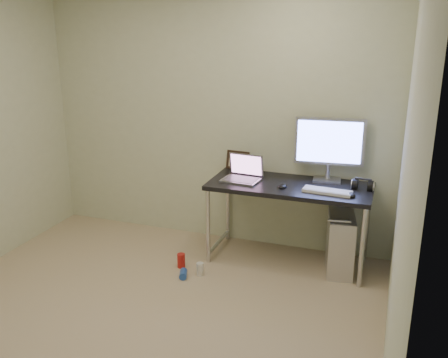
% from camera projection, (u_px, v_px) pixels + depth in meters
% --- Properties ---
extents(floor, '(3.50, 3.50, 0.00)m').
position_uv_depth(floor, '(132.00, 327.00, 3.64)').
color(floor, tan).
rests_on(floor, ground).
extents(wall_back, '(3.50, 0.02, 2.50)m').
position_uv_depth(wall_back, '(215.00, 117.00, 4.84)').
color(wall_back, beige).
rests_on(wall_back, ground).
extents(wall_right, '(0.02, 3.50, 2.50)m').
position_uv_depth(wall_right, '(403.00, 192.00, 2.71)').
color(wall_right, beige).
rests_on(wall_right, ground).
extents(desk, '(1.44, 0.63, 0.75)m').
position_uv_depth(desk, '(289.00, 193.00, 4.47)').
color(desk, black).
rests_on(desk, ground).
extents(tower_computer, '(0.30, 0.53, 0.56)m').
position_uv_depth(tower_computer, '(340.00, 242.00, 4.43)').
color(tower_computer, silver).
rests_on(tower_computer, ground).
extents(cable_a, '(0.01, 0.16, 0.69)m').
position_uv_depth(cable_a, '(339.00, 216.00, 4.65)').
color(cable_a, black).
rests_on(cable_a, ground).
extents(cable_b, '(0.02, 0.11, 0.71)m').
position_uv_depth(cable_b, '(349.00, 220.00, 4.61)').
color(cable_b, black).
rests_on(cable_b, ground).
extents(can_red, '(0.09, 0.09, 0.13)m').
position_uv_depth(can_red, '(181.00, 261.00, 4.52)').
color(can_red, '#B41C18').
rests_on(can_red, ground).
extents(can_white, '(0.07, 0.07, 0.12)m').
position_uv_depth(can_white, '(200.00, 269.00, 4.38)').
color(can_white, silver).
rests_on(can_white, ground).
extents(can_blue, '(0.10, 0.13, 0.07)m').
position_uv_depth(can_blue, '(183.00, 274.00, 4.34)').
color(can_blue, '#2651B2').
rests_on(can_blue, ground).
extents(laptop, '(0.35, 0.30, 0.23)m').
position_uv_depth(laptop, '(243.00, 174.00, 4.55)').
color(laptop, '#AEADB5').
rests_on(laptop, desk).
extents(monitor, '(0.62, 0.20, 0.58)m').
position_uv_depth(monitor, '(329.00, 145.00, 4.44)').
color(monitor, '#AEADB5').
rests_on(monitor, desk).
extents(keyboard, '(0.42, 0.17, 0.02)m').
position_uv_depth(keyboard, '(327.00, 191.00, 4.22)').
color(keyboard, silver).
rests_on(keyboard, desk).
extents(mouse_right, '(0.10, 0.13, 0.04)m').
position_uv_depth(mouse_right, '(351.00, 194.00, 4.13)').
color(mouse_right, black).
rests_on(mouse_right, desk).
extents(mouse_left, '(0.08, 0.12, 0.04)m').
position_uv_depth(mouse_left, '(283.00, 185.00, 4.35)').
color(mouse_left, black).
rests_on(mouse_left, desk).
extents(headphones, '(0.18, 0.11, 0.12)m').
position_uv_depth(headphones, '(363.00, 186.00, 4.30)').
color(headphones, black).
rests_on(headphones, desk).
extents(picture_frame, '(0.23, 0.09, 0.19)m').
position_uv_depth(picture_frame, '(238.00, 160.00, 4.86)').
color(picture_frame, black).
rests_on(picture_frame, desk).
extents(webcam, '(0.04, 0.04, 0.11)m').
position_uv_depth(webcam, '(258.00, 165.00, 4.76)').
color(webcam, silver).
rests_on(webcam, desk).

